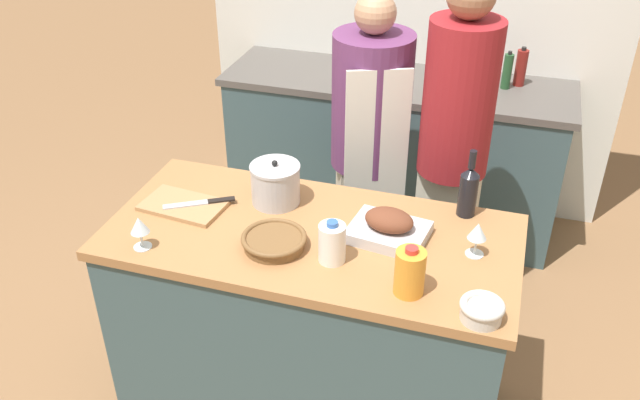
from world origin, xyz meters
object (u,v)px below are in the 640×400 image
roasting_pan (389,227)px  wine_bottle_green (468,190)px  mixing_bowl (482,310)px  wine_glass_left (478,232)px  condiment_bottle_short (507,71)px  person_cook_guest (454,143)px  knife_chef (202,203)px  condiment_bottle_tall (385,65)px  person_cook_aproned (370,143)px  wicker_basket (274,241)px  juice_jug (410,272)px  condiment_bottle_extra (521,68)px  milk_jug (332,243)px  cutting_board (183,205)px  wine_glass_right (139,226)px  stock_pot (275,184)px

roasting_pan → wine_bottle_green: 0.36m
roasting_pan → mixing_bowl: (0.38, -0.35, -0.01)m
wine_glass_left → condiment_bottle_short: (-0.01, 1.61, 0.00)m
wine_glass_left → person_cook_guest: size_ratio=0.08×
knife_chef → condiment_bottle_tall: bearing=76.2°
person_cook_aproned → wine_bottle_green: bearing=-69.8°
wine_glass_left → knife_chef: 1.09m
wine_bottle_green → person_cook_aproned: (-0.52, 0.56, -0.15)m
wicker_basket → knife_chef: wicker_basket is taller
juice_jug → person_cook_aproned: person_cook_aproned is taller
wine_bottle_green → condiment_bottle_extra: wine_bottle_green is taller
milk_jug → condiment_bottle_extra: condiment_bottle_extra is taller
knife_chef → condiment_bottle_extra: size_ratio=1.19×
wine_bottle_green → wine_glass_left: wine_bottle_green is taller
cutting_board → juice_jug: size_ratio=1.88×
wine_glass_right → condiment_bottle_extra: size_ratio=0.60×
cutting_board → juice_jug: (0.96, -0.25, 0.08)m
cutting_board → condiment_bottle_short: bearing=55.2°
mixing_bowl → condiment_bottle_extra: bearing=90.0°
wine_glass_left → stock_pot: bearing=171.2°
stock_pot → wine_glass_right: 0.57m
juice_jug → condiment_bottle_short: condiment_bottle_short is taller
wicker_basket → wine_glass_left: wine_glass_left is taller
wine_glass_right → condiment_bottle_extra: bearing=58.4°
wine_glass_left → cutting_board: bearing=-178.6°
mixing_bowl → wine_glass_left: 0.35m
stock_pot → condiment_bottle_short: 1.69m
stock_pot → person_cook_aproned: person_cook_aproned is taller
milk_jug → condiment_bottle_tall: bearing=96.6°
wine_glass_left → condiment_bottle_extra: condiment_bottle_extra is taller
cutting_board → knife_chef: size_ratio=1.31×
juice_jug → condiment_bottle_extra: condiment_bottle_extra is taller
wicker_basket → knife_chef: size_ratio=0.93×
knife_chef → condiment_bottle_short: condiment_bottle_short is taller
cutting_board → wine_bottle_green: bearing=14.8°
person_cook_guest → wine_glass_left: bearing=-60.8°
mixing_bowl → wine_glass_right: wine_glass_right is taller
condiment_bottle_short → condiment_bottle_tall: bearing=-178.7°
condiment_bottle_short → person_cook_aproned: person_cook_aproned is taller
wine_glass_right → knife_chef: size_ratio=0.50×
person_cook_aproned → condiment_bottle_short: bearing=31.2°
milk_jug → person_cook_guest: size_ratio=0.09×
juice_jug → milk_jug: bearing=162.4°
condiment_bottle_tall → person_cook_aproned: 0.79m
milk_jug → mixing_bowl: bearing=-16.1°
mixing_bowl → wine_bottle_green: bearing=101.4°
juice_jug → person_cook_guest: bearing=89.5°
mixing_bowl → wine_bottle_green: size_ratio=0.51×
milk_jug → person_cook_guest: person_cook_guest is taller
stock_pot → wine_bottle_green: (0.75, 0.13, 0.03)m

